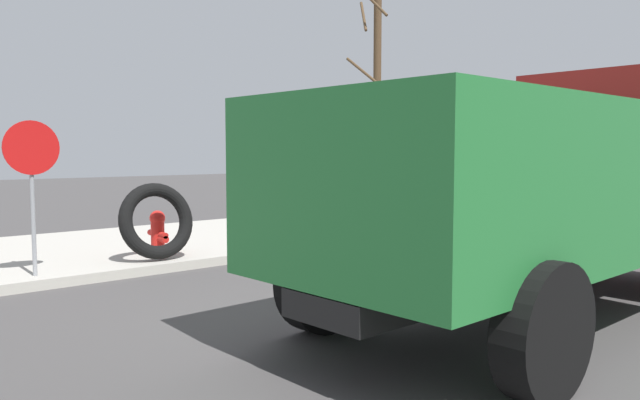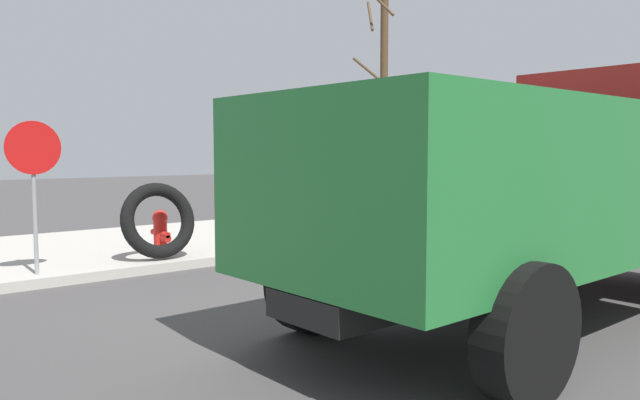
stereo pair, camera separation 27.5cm
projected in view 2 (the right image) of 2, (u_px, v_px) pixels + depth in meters
name	position (u px, v px, depth m)	size (l,w,h in m)	color
ground_plane	(326.00, 329.00, 6.66)	(80.00, 80.00, 0.00)	#423F3F
sidewalk_curb	(107.00, 249.00, 11.69)	(36.00, 5.00, 0.15)	#ADA89E
fire_hydrant	(161.00, 230.00, 10.72)	(0.27, 0.60, 0.75)	red
loose_tire	(158.00, 220.00, 10.10)	(1.26, 1.26, 0.22)	black
stop_sign	(34.00, 168.00, 8.75)	(0.76, 0.08, 2.20)	gray
dump_truck_green	(548.00, 178.00, 7.13)	(7.07, 2.97, 3.00)	#237033
bare_tree	(383.00, 104.00, 15.27)	(0.82, 1.25, 6.00)	#4C3823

